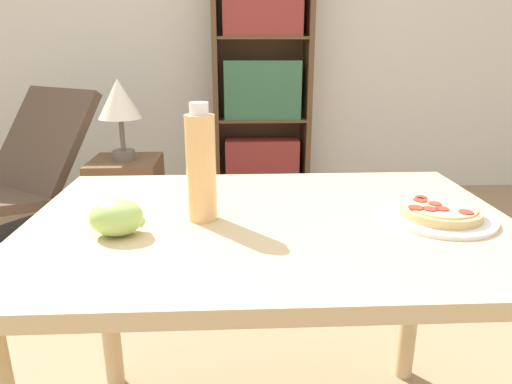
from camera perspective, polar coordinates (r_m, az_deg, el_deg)
The scene contains 9 objects.
wall_back at distance 3.57m, azimuth -3.36°, elevation 20.91°, with size 8.00×0.05×2.60m.
dining_table at distance 1.11m, azimuth 1.79°, elevation -8.48°, with size 1.12×0.77×0.72m.
pizza_on_plate at distance 1.13m, azimuth 21.99°, elevation -2.54°, with size 0.25×0.25×0.04m.
grape_bunch at distance 1.00m, azimuth -17.00°, elevation -3.11°, with size 0.11×0.09×0.08m.
drink_bottle at distance 1.03m, azimuth -6.88°, elevation 3.21°, with size 0.07×0.07×0.27m.
lounge_chair_near at distance 2.79m, azimuth -27.08°, elevation -1.27°, with size 0.86×0.95×0.88m.
bookshelf at distance 3.40m, azimuth 0.74°, elevation 13.08°, with size 0.70×0.31×1.75m.
side_table at distance 2.48m, azimuth -15.58°, elevation -2.35°, with size 0.34×0.34×0.56m.
table_lamp at distance 2.35m, azimuth -16.73°, elevation 10.64°, with size 0.21×0.21×0.40m.
Camera 1 is at (0.03, -0.94, 1.11)m, focal length 32.00 mm.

